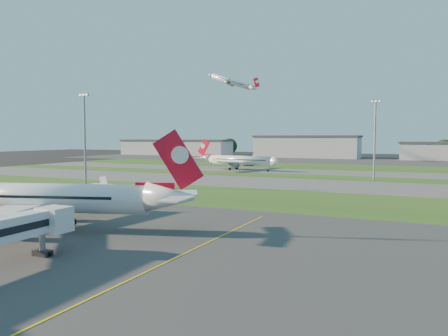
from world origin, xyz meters
The scene contains 20 objects.
ground centered at (0.00, 0.00, 0.00)m, with size 700.00×700.00×0.00m, color black.
apron_near centered at (0.00, 0.00, 0.01)m, with size 300.00×70.00×0.01m, color #333335.
grass_strip_a centered at (0.00, 52.00, 0.01)m, with size 300.00×34.00×0.01m, color #254A18.
taxiway_a centered at (0.00, 85.00, 0.01)m, with size 300.00×32.00×0.01m, color #515154.
grass_strip_b centered at (0.00, 110.00, 0.01)m, with size 300.00×18.00×0.01m, color #254A18.
taxiway_b centered at (0.00, 132.00, 0.01)m, with size 300.00×26.00×0.01m, color #515154.
grass_strip_c centered at (0.00, 165.00, 0.01)m, with size 300.00×40.00×0.01m, color #254A18.
apron_far centered at (0.00, 225.00, 0.01)m, with size 400.00×80.00×0.01m, color #333335.
yellow_line centered at (5.00, 0.00, 0.00)m, with size 0.25×60.00×0.02m, color gold.
airliner_parked centered at (-21.71, 6.18, 4.67)m, with size 41.31×34.80×13.29m.
airliner_taxiing centered at (-40.91, 127.83, 4.14)m, with size 37.59×31.64×11.79m.
airliner_departing centered at (-79.71, 205.33, 47.88)m, with size 30.27×25.44×9.53m.
light_mast_west centered at (-55.00, 52.00, 14.81)m, with size 3.20×0.70×25.80m.
light_mast_centre centered at (15.00, 108.00, 14.81)m, with size 3.20×0.70×25.80m.
hangar_far_west centered at (-150.00, 255.00, 6.14)m, with size 91.80×23.00×12.20m.
hangar_west centered at (-45.00, 255.00, 7.64)m, with size 71.40×23.00×15.20m.
tree_far_west centered at (-190.00, 268.00, 6.49)m, with size 11.00×11.00×12.00m.
tree_west centered at (-110.00, 270.00, 7.14)m, with size 12.10×12.10×13.20m.
tree_mid_west centered at (-20.00, 266.00, 5.84)m, with size 9.90×9.90×10.80m.
tree_mid_east centered at (40.00, 269.00, 6.81)m, with size 11.55×11.55×12.60m.
Camera 1 is at (30.71, -40.67, 13.76)m, focal length 35.00 mm.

